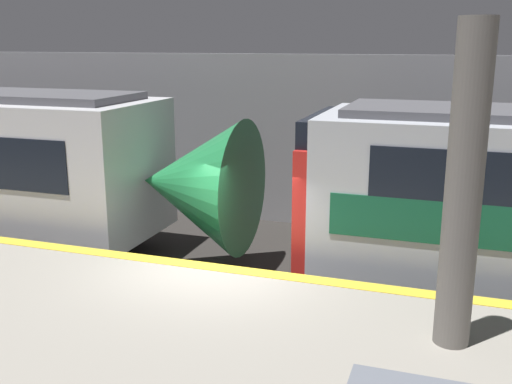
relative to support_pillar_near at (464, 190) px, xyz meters
name	(u,v)px	position (x,y,z in m)	size (l,w,h in m)	color
ground_plane	(216,324)	(-3.76, 1.52, -3.01)	(120.00, 120.00, 0.00)	#282623
platform	(147,363)	(-3.76, -0.81, -2.47)	(40.00, 4.67, 1.10)	gray
station_rear_barrier	(306,142)	(-3.76, 7.65, -0.83)	(50.00, 0.15, 4.37)	#939399
support_pillar_near	(464,190)	(0.00, 0.00, 0.00)	(0.43, 0.43, 3.85)	slate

